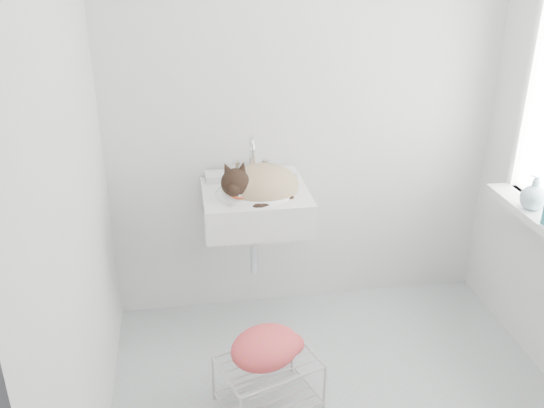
{
  "coord_description": "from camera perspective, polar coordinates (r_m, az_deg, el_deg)",
  "views": [
    {
      "loc": [
        -0.68,
        -2.11,
        2.09
      ],
      "look_at": [
        -0.26,
        0.5,
        0.88
      ],
      "focal_mm": 39.44,
      "sensor_mm": 36.0,
      "label": 1
    }
  ],
  "objects": [
    {
      "name": "back_wall",
      "position": [
        3.3,
        3.22,
        9.77
      ],
      "size": [
        2.2,
        0.02,
        2.5
      ],
      "primitive_type": "cube",
      "color": "silver",
      "rests_on": "ground"
    },
    {
      "name": "left_wall",
      "position": [
        2.31,
        -18.84,
        1.87
      ],
      "size": [
        0.02,
        2.0,
        2.5
      ],
      "primitive_type": "cube",
      "color": "silver",
      "rests_on": "ground"
    },
    {
      "name": "sink",
      "position": [
        3.13,
        -1.59,
        1.25
      ],
      "size": [
        0.55,
        0.48,
        0.22
      ],
      "primitive_type": "cube",
      "color": "white",
      "rests_on": "back_wall"
    },
    {
      "name": "faucet",
      "position": [
        3.25,
        -2.04,
        4.76
      ],
      "size": [
        0.2,
        0.14,
        0.2
      ],
      "primitive_type": null,
      "color": "silver",
      "rests_on": "sink"
    },
    {
      "name": "cat",
      "position": [
        3.1,
        -1.32,
        1.82
      ],
      "size": [
        0.46,
        0.4,
        0.27
      ],
      "rotation": [
        0.0,
        0.0,
        0.18
      ],
      "color": "tan",
      "rests_on": "sink"
    },
    {
      "name": "wire_rack",
      "position": [
        2.96,
        -0.35,
        -16.41
      ],
      "size": [
        0.52,
        0.43,
        0.26
      ],
      "primitive_type": "cube",
      "rotation": [
        0.0,
        0.0,
        0.33
      ],
      "color": "beige",
      "rests_on": "floor"
    },
    {
      "name": "towel",
      "position": [
        2.87,
        -0.63,
        -14.21
      ],
      "size": [
        0.43,
        0.4,
        0.14
      ],
      "primitive_type": "ellipsoid",
      "rotation": [
        0.0,
        0.0,
        0.58
      ],
      "color": "#CD6C00",
      "rests_on": "wire_rack"
    },
    {
      "name": "bottle_c",
      "position": [
        3.2,
        23.51,
        -0.37
      ],
      "size": [
        0.17,
        0.17,
        0.17
      ],
      "primitive_type": "imported",
      "rotation": [
        0.0,
        0.0,
        3.61
      ],
      "color": "silver",
      "rests_on": "windowsill"
    }
  ]
}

